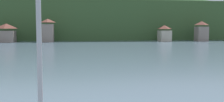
# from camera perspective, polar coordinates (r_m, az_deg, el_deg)

# --- Properties ---
(wooded_hillside) EXTENTS (352.00, 53.59, 37.67)m
(wooded_hillside) POSITION_cam_1_polar(r_m,az_deg,el_deg) (131.59, -10.60, 5.45)
(wooded_hillside) COLOR #38562D
(wooded_hillside) RESTS_ON ground_plane
(shore_building_west) EXTENTS (5.71, 5.00, 6.21)m
(shore_building_west) POSITION_cam_1_polar(r_m,az_deg,el_deg) (97.59, -21.18, 3.50)
(shore_building_west) COLOR gray
(shore_building_west) RESTS_ON ground_plane
(shore_building_westcentral) EXTENTS (3.83, 4.70, 7.86)m
(shore_building_westcentral) POSITION_cam_1_polar(r_m,az_deg,el_deg) (95.06, -13.21, 4.14)
(shore_building_westcentral) COLOR gray
(shore_building_westcentral) RESTS_ON ground_plane
(shore_building_central) EXTENTS (4.00, 5.40, 5.72)m
(shore_building_central) POSITION_cam_1_polar(r_m,az_deg,el_deg) (99.78, 10.90, 3.62)
(shore_building_central) COLOR #BCB29E
(shore_building_central) RESTS_ON ground_plane
(shore_building_eastcentral) EXTENTS (4.09, 4.10, 7.15)m
(shore_building_eastcentral) POSITION_cam_1_polar(r_m,az_deg,el_deg) (104.23, 18.16, 3.89)
(shore_building_eastcentral) COLOR gray
(shore_building_eastcentral) RESTS_ON ground_plane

